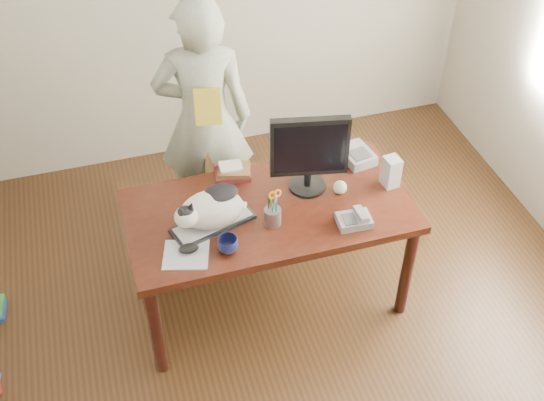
% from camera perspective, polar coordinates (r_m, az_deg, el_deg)
% --- Properties ---
extents(room, '(4.50, 4.50, 4.50)m').
position_cam_1_polar(room, '(2.98, 3.03, 0.33)').
color(room, black).
rests_on(room, ground).
extents(desk, '(1.60, 0.80, 0.75)m').
position_cam_1_polar(desk, '(3.96, -0.53, -1.46)').
color(desk, black).
rests_on(desk, ground).
extents(keyboard, '(0.48, 0.30, 0.03)m').
position_cam_1_polar(keyboard, '(3.71, -4.95, -1.93)').
color(keyboard, black).
rests_on(keyboard, desk).
extents(cat, '(0.44, 0.31, 0.25)m').
position_cam_1_polar(cat, '(3.62, -5.24, -0.71)').
color(cat, white).
rests_on(cat, keyboard).
extents(monitor, '(0.44, 0.25, 0.49)m').
position_cam_1_polar(monitor, '(3.76, 3.14, 4.16)').
color(monitor, black).
rests_on(monitor, desk).
extents(pen_cup, '(0.11, 0.11, 0.24)m').
position_cam_1_polar(pen_cup, '(3.67, 0.06, -1.20)').
color(pen_cup, '#9B9BA1').
rests_on(pen_cup, desk).
extents(mousepad, '(0.28, 0.27, 0.01)m').
position_cam_1_polar(mousepad, '(3.58, -7.20, -4.52)').
color(mousepad, silver).
rests_on(mousepad, desk).
extents(mouse, '(0.12, 0.09, 0.04)m').
position_cam_1_polar(mouse, '(3.58, -6.98, -3.99)').
color(mouse, black).
rests_on(mouse, mousepad).
extents(coffee_mug, '(0.16, 0.16, 0.09)m').
position_cam_1_polar(coffee_mug, '(3.55, -3.71, -3.70)').
color(coffee_mug, '#0D1235').
rests_on(coffee_mug, desk).
extents(phone, '(0.19, 0.16, 0.08)m').
position_cam_1_polar(phone, '(3.72, 6.93, -1.60)').
color(phone, slate).
rests_on(phone, desk).
extents(speaker, '(0.09, 0.10, 0.19)m').
position_cam_1_polar(speaker, '(3.96, 9.94, 2.40)').
color(speaker, '#AEAEB0').
rests_on(speaker, desk).
extents(baseball, '(0.08, 0.08, 0.08)m').
position_cam_1_polar(baseball, '(3.90, 5.71, 1.10)').
color(baseball, beige).
rests_on(baseball, desk).
extents(book_stack, '(0.23, 0.19, 0.08)m').
position_cam_1_polar(book_stack, '(4.00, -3.28, 2.46)').
color(book_stack, '#54161D').
rests_on(book_stack, desk).
extents(calculator, '(0.20, 0.25, 0.07)m').
position_cam_1_polar(calculator, '(4.15, 7.11, 3.79)').
color(calculator, slate).
rests_on(calculator, desk).
extents(person, '(0.68, 0.51, 1.68)m').
position_cam_1_polar(person, '(4.33, -5.70, 6.74)').
color(person, beige).
rests_on(person, ground).
extents(held_book, '(0.17, 0.12, 0.22)m').
position_cam_1_polar(held_book, '(4.07, -5.38, 7.82)').
color(held_book, gold).
rests_on(held_book, person).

